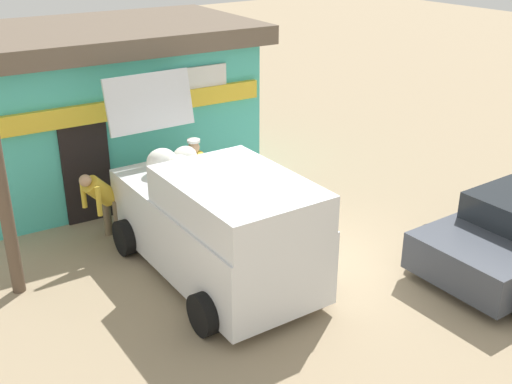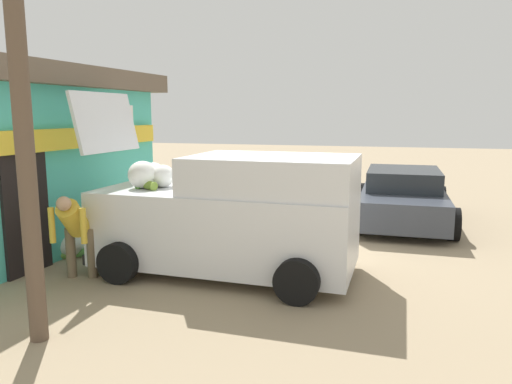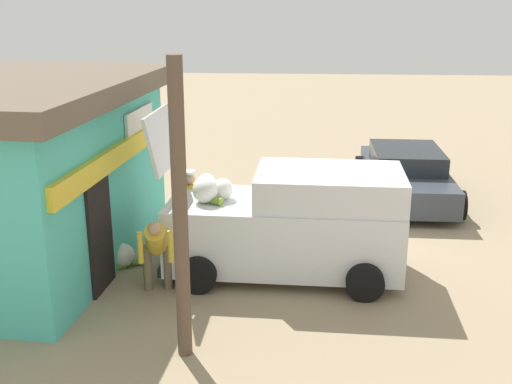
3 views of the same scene
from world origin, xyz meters
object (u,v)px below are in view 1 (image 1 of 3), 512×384
(storefront_bar, at_px, (106,105))
(paint_bucket, at_px, (283,194))
(customer_bending, at_px, (102,199))
(delivery_van, at_px, (216,222))
(vendor_standing, at_px, (195,175))
(unloaded_banana_pile, at_px, (139,200))

(storefront_bar, bearing_deg, paint_bucket, -51.57)
(customer_bending, distance_m, paint_bucket, 3.75)
(delivery_van, relative_size, paint_bucket, 13.60)
(storefront_bar, distance_m, vendor_standing, 2.95)
(customer_bending, bearing_deg, delivery_van, -65.32)
(vendor_standing, xyz_separation_m, customer_bending, (-1.75, 0.26, -0.12))
(vendor_standing, bearing_deg, unloaded_banana_pile, 118.72)
(storefront_bar, xyz_separation_m, customer_bending, (-1.25, -2.53, -0.92))
(storefront_bar, xyz_separation_m, paint_bucket, (2.41, -3.04, -1.58))
(delivery_van, height_order, customer_bending, delivery_van)
(storefront_bar, bearing_deg, delivery_van, -92.94)
(delivery_van, distance_m, vendor_standing, 2.07)
(storefront_bar, height_order, delivery_van, storefront_bar)
(storefront_bar, xyz_separation_m, delivery_van, (-0.24, -4.73, -0.79))
(customer_bending, height_order, paint_bucket, customer_bending)
(delivery_van, relative_size, unloaded_banana_pile, 4.79)
(delivery_van, bearing_deg, storefront_bar, 87.06)
(storefront_bar, relative_size, unloaded_banana_pile, 7.12)
(delivery_van, bearing_deg, unloaded_banana_pile, 88.15)
(delivery_van, xyz_separation_m, paint_bucket, (2.65, 1.69, -0.80))
(delivery_van, distance_m, customer_bending, 2.42)
(unloaded_banana_pile, bearing_deg, paint_bucket, -29.04)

